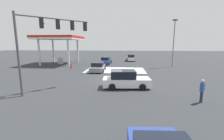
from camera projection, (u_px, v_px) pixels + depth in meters
ground_plane at (112, 79)px, 18.35m from camera, size 150.85×150.85×0.00m
crosswalk_markings at (115, 70)px, 24.49m from camera, size 9.49×5.35×0.01m
traffic_signal_mast at (48, 34)px, 12.91m from camera, size 4.63×4.63×6.65m
car_0 at (125, 80)px, 14.51m from camera, size 4.62×2.28×1.70m
car_2 at (98, 67)px, 23.56m from camera, size 2.27×4.95×1.40m
car_3 at (106, 61)px, 31.68m from camera, size 2.20×4.92×1.46m
car_5 at (131, 58)px, 37.17m from camera, size 2.08×4.24×1.63m
gas_station_canopy at (59, 39)px, 30.88m from camera, size 8.39×8.39×5.78m
pedestrian at (202, 90)px, 10.78m from camera, size 0.41×0.41×1.72m
street_light_pole_a at (174, 39)px, 26.98m from camera, size 0.80×0.36×8.47m
fire_hydrant at (71, 66)px, 25.71m from camera, size 0.22×0.22×0.86m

